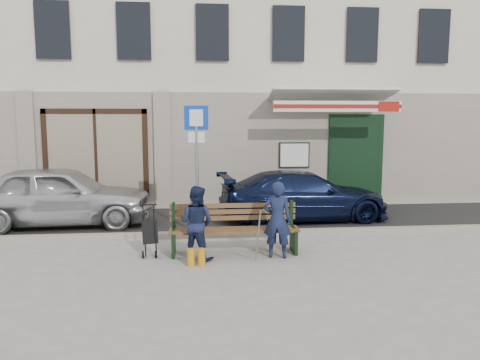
{
  "coord_description": "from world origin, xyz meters",
  "views": [
    {
      "loc": [
        -0.51,
        -8.18,
        2.53
      ],
      "look_at": [
        0.43,
        1.6,
        1.2
      ],
      "focal_mm": 35.0,
      "sensor_mm": 36.0,
      "label": 1
    }
  ],
  "objects": [
    {
      "name": "woman",
      "position": [
        -0.5,
        -0.02,
        0.66
      ],
      "size": [
        0.81,
        0.75,
        1.33
      ],
      "primitive_type": "imported",
      "rotation": [
        0.0,
        0.0,
        2.65
      ],
      "color": "#161E3D",
      "rests_on": "ground"
    },
    {
      "name": "ground",
      "position": [
        0.0,
        0.0,
        0.0
      ],
      "size": [
        80.0,
        80.0,
        0.0
      ],
      "primitive_type": "plane",
      "color": "#9E9991",
      "rests_on": "ground"
    },
    {
      "name": "bench",
      "position": [
        0.15,
        0.26,
        0.46
      ],
      "size": [
        2.4,
        1.17,
        0.98
      ],
      "color": "brown",
      "rests_on": "ground"
    },
    {
      "name": "asphalt_lane",
      "position": [
        0.0,
        3.1,
        0.01
      ],
      "size": [
        60.0,
        3.2,
        0.01
      ],
      "primitive_type": "cube",
      "color": "#282828",
      "rests_on": "ground"
    },
    {
      "name": "curb",
      "position": [
        0.0,
        1.5,
        0.06
      ],
      "size": [
        60.0,
        0.18,
        0.12
      ],
      "primitive_type": "cube",
      "color": "#9E9384",
      "rests_on": "ground"
    },
    {
      "name": "parking_sign",
      "position": [
        -0.47,
        1.82,
        1.86
      ],
      "size": [
        0.51,
        0.12,
        2.76
      ],
      "rotation": [
        0.0,
        0.0,
        -0.17
      ],
      "color": "gray",
      "rests_on": "ground"
    },
    {
      "name": "man",
      "position": [
        0.95,
        -0.06,
        0.7
      ],
      "size": [
        0.57,
        0.45,
        1.4
      ],
      "primitive_type": "imported",
      "rotation": [
        0.0,
        0.0,
        2.9
      ],
      "color": "#161F3D",
      "rests_on": "ground"
    },
    {
      "name": "stroller",
      "position": [
        -1.35,
        0.28,
        0.41
      ],
      "size": [
        0.32,
        0.42,
        0.93
      ],
      "rotation": [
        0.0,
        0.0,
        0.23
      ],
      "color": "black",
      "rests_on": "ground"
    },
    {
      "name": "building",
      "position": [
        0.01,
        8.45,
        4.97
      ],
      "size": [
        20.0,
        8.27,
        10.0
      ],
      "color": "beige",
      "rests_on": "ground"
    },
    {
      "name": "car_navy",
      "position": [
        2.14,
        2.97,
        0.61
      ],
      "size": [
        4.29,
        2.0,
        1.21
      ],
      "primitive_type": "imported",
      "rotation": [
        0.0,
        0.0,
        1.64
      ],
      "color": "black",
      "rests_on": "ground"
    },
    {
      "name": "car_silver",
      "position": [
        -3.66,
        2.9,
        0.72
      ],
      "size": [
        4.27,
        1.87,
        1.43
      ],
      "primitive_type": "imported",
      "rotation": [
        0.0,
        0.0,
        1.61
      ],
      "color": "silver",
      "rests_on": "ground"
    }
  ]
}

